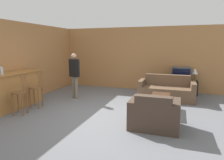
% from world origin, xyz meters
% --- Properties ---
extents(ground_plane, '(24.00, 24.00, 0.00)m').
position_xyz_m(ground_plane, '(0.00, 0.00, 0.00)').
color(ground_plane, slate).
extents(wall_back, '(9.40, 0.08, 2.60)m').
position_xyz_m(wall_back, '(0.00, 3.68, 1.30)').
color(wall_back, '#B27A47').
rests_on(wall_back, ground_plane).
extents(wall_left, '(0.08, 8.68, 2.60)m').
position_xyz_m(wall_left, '(-3.16, 1.34, 1.30)').
color(wall_left, '#B27A47').
rests_on(wall_left, ground_plane).
extents(bar_counter, '(0.55, 2.11, 1.07)m').
position_xyz_m(bar_counter, '(-2.83, -0.19, 0.54)').
color(bar_counter, '#A87038').
rests_on(bar_counter, ground_plane).
extents(bar_chair_near, '(0.45, 0.45, 1.08)m').
position_xyz_m(bar_chair_near, '(-2.24, -0.50, 0.55)').
color(bar_chair_near, brown).
rests_on(bar_chair_near, ground_plane).
extents(bar_chair_mid, '(0.44, 0.44, 1.08)m').
position_xyz_m(bar_chair_mid, '(-2.24, 0.14, 0.55)').
color(bar_chair_mid, brown).
rests_on(bar_chair_mid, ground_plane).
extents(couch_far, '(1.86, 0.89, 0.83)m').
position_xyz_m(couch_far, '(1.39, 2.36, 0.30)').
color(couch_far, brown).
rests_on(couch_far, ground_plane).
extents(armchair_near, '(1.09, 0.84, 0.81)m').
position_xyz_m(armchair_near, '(1.29, -0.26, 0.30)').
color(armchair_near, '#423328').
rests_on(armchair_near, ground_plane).
extents(coffee_table, '(0.52, 1.10, 0.43)m').
position_xyz_m(coffee_table, '(1.29, 0.98, 0.37)').
color(coffee_table, '#472D1E').
rests_on(coffee_table, ground_plane).
extents(tv_unit, '(1.22, 0.51, 0.53)m').
position_xyz_m(tv_unit, '(1.85, 3.35, 0.26)').
color(tv_unit, black).
rests_on(tv_unit, ground_plane).
extents(tv, '(0.69, 0.45, 0.51)m').
position_xyz_m(tv, '(1.85, 3.34, 0.78)').
color(tv, '#4C4C4C').
rests_on(tv, tv_unit).
extents(bottle, '(0.08, 0.08, 0.26)m').
position_xyz_m(bottle, '(-2.75, -0.55, 1.19)').
color(bottle, silver).
rests_on(bottle, bar_counter).
extents(table_lamp, '(0.23, 0.23, 0.49)m').
position_xyz_m(table_lamp, '(2.33, 3.35, 0.89)').
color(table_lamp, brown).
rests_on(table_lamp, tv_unit).
extents(person_by_window, '(0.48, 0.27, 1.58)m').
position_xyz_m(person_by_window, '(-1.69, 1.48, 0.90)').
color(person_by_window, '#756B5B').
rests_on(person_by_window, ground_plane).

